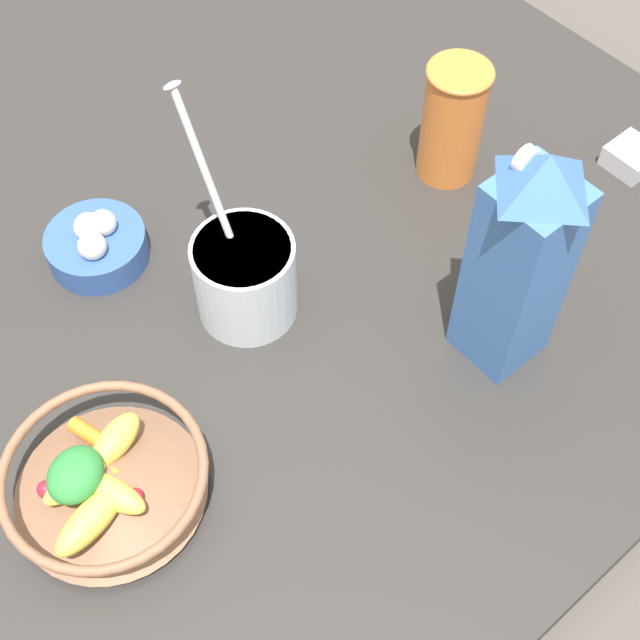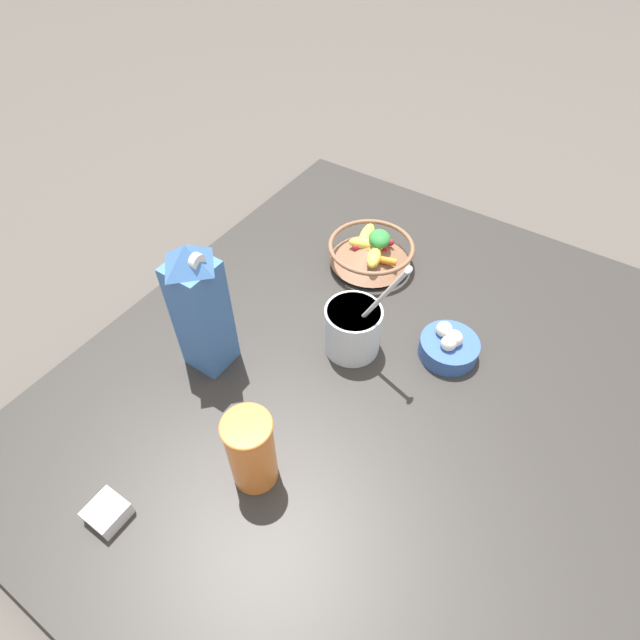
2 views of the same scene
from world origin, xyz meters
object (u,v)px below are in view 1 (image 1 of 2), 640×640
object	(u,v)px
spice_jar	(631,158)
milk_carton	(520,261)
garlic_bowl	(97,244)
fruit_bowl	(104,481)
drinking_cup	(453,120)
yogurt_tub	(245,275)

from	to	relation	value
spice_jar	milk_carton	bearing A→B (deg)	13.31
spice_jar	garlic_bowl	world-z (taller)	garlic_bowl
fruit_bowl	milk_carton	world-z (taller)	milk_carton
drinking_cup	garlic_bowl	world-z (taller)	drinking_cup
garlic_bowl	spice_jar	bearing A→B (deg)	152.68
milk_carton	drinking_cup	world-z (taller)	milk_carton
milk_carton	drinking_cup	bearing A→B (deg)	-122.78
yogurt_tub	spice_jar	world-z (taller)	yogurt_tub
fruit_bowl	milk_carton	xyz separation A→B (m)	(-0.41, 0.12, 0.10)
yogurt_tub	drinking_cup	xyz separation A→B (m)	(-0.31, -0.01, 0.02)
yogurt_tub	spice_jar	distance (m)	0.51
fruit_bowl	yogurt_tub	distance (m)	0.25
yogurt_tub	milk_carton	bearing A→B (deg)	129.60
fruit_bowl	garlic_bowl	xyz separation A→B (m)	(-0.15, -0.26, -0.01)
drinking_cup	garlic_bowl	xyz separation A→B (m)	(0.40, -0.15, -0.06)
fruit_bowl	spice_jar	world-z (taller)	fruit_bowl
yogurt_tub	spice_jar	bearing A→B (deg)	164.71
milk_carton	drinking_cup	xyz separation A→B (m)	(-0.14, -0.22, -0.06)
yogurt_tub	drinking_cup	distance (m)	0.31
yogurt_tub	garlic_bowl	xyz separation A→B (m)	(0.09, -0.16, -0.03)
fruit_bowl	garlic_bowl	distance (m)	0.30
yogurt_tub	spice_jar	xyz separation A→B (m)	(-0.49, 0.13, -0.04)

